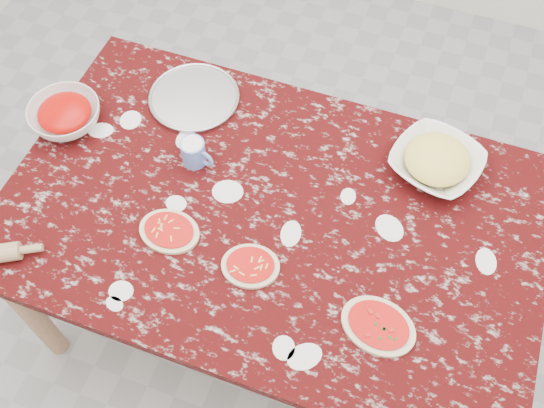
{
  "coord_description": "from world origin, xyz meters",
  "views": [
    {
      "loc": [
        0.33,
        -0.89,
        2.32
      ],
      "look_at": [
        0.0,
        0.0,
        0.8
      ],
      "focal_mm": 40.89,
      "sensor_mm": 36.0,
      "label": 1
    }
  ],
  "objects_px": {
    "cheese_bowl": "(436,163)",
    "flour_mug": "(194,152)",
    "worktable": "(272,227)",
    "sauce_bowl": "(66,115)",
    "pizza_tray": "(194,98)"
  },
  "relations": [
    {
      "from": "worktable",
      "to": "cheese_bowl",
      "type": "distance_m",
      "value": 0.54
    },
    {
      "from": "pizza_tray",
      "to": "flour_mug",
      "type": "xyz_separation_m",
      "value": [
        0.11,
        -0.23,
        0.04
      ]
    },
    {
      "from": "cheese_bowl",
      "to": "flour_mug",
      "type": "height_order",
      "value": "flour_mug"
    },
    {
      "from": "worktable",
      "to": "flour_mug",
      "type": "relative_size",
      "value": 14.29
    },
    {
      "from": "pizza_tray",
      "to": "cheese_bowl",
      "type": "relative_size",
      "value": 1.11
    },
    {
      "from": "worktable",
      "to": "sauce_bowl",
      "type": "distance_m",
      "value": 0.76
    },
    {
      "from": "pizza_tray",
      "to": "sauce_bowl",
      "type": "distance_m",
      "value": 0.42
    },
    {
      "from": "worktable",
      "to": "pizza_tray",
      "type": "xyz_separation_m",
      "value": [
        -0.4,
        0.33,
        0.09
      ]
    },
    {
      "from": "cheese_bowl",
      "to": "flour_mug",
      "type": "relative_size",
      "value": 2.37
    },
    {
      "from": "worktable",
      "to": "sauce_bowl",
      "type": "bearing_deg",
      "value": 172.72
    },
    {
      "from": "pizza_tray",
      "to": "sauce_bowl",
      "type": "height_order",
      "value": "sauce_bowl"
    },
    {
      "from": "sauce_bowl",
      "to": "cheese_bowl",
      "type": "relative_size",
      "value": 0.87
    },
    {
      "from": "pizza_tray",
      "to": "cheese_bowl",
      "type": "bearing_deg",
      "value": -0.4
    },
    {
      "from": "cheese_bowl",
      "to": "pizza_tray",
      "type": "bearing_deg",
      "value": 179.6
    },
    {
      "from": "sauce_bowl",
      "to": "cheese_bowl",
      "type": "distance_m",
      "value": 1.18
    }
  ]
}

